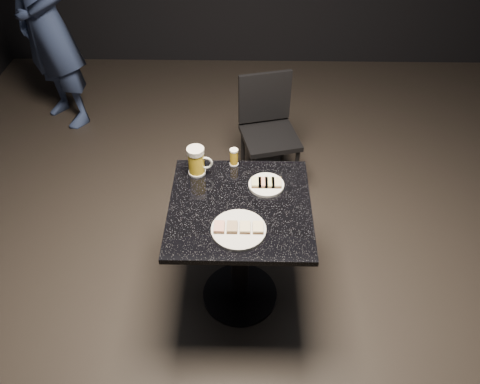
# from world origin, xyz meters

# --- Properties ---
(floor) EXTENTS (6.00, 6.00, 0.00)m
(floor) POSITION_xyz_m (0.00, 0.00, 0.00)
(floor) COLOR black
(floor) RESTS_ON ground
(plate_large) EXTENTS (0.26, 0.26, 0.01)m
(plate_large) POSITION_xyz_m (-0.00, -0.17, 0.76)
(plate_large) COLOR silver
(plate_large) RESTS_ON table
(plate_small) EXTENTS (0.18, 0.18, 0.01)m
(plate_small) POSITION_xyz_m (0.13, 0.14, 0.76)
(plate_small) COLOR white
(plate_small) RESTS_ON table
(patron) EXTENTS (0.77, 0.73, 1.76)m
(patron) POSITION_xyz_m (-1.55, 1.89, 0.88)
(patron) COLOR navy
(patron) RESTS_ON floor
(table) EXTENTS (0.70, 0.70, 0.75)m
(table) POSITION_xyz_m (0.00, 0.00, 0.51)
(table) COLOR black
(table) RESTS_ON floor
(beer_mug) EXTENTS (0.13, 0.09, 0.16)m
(beer_mug) POSITION_xyz_m (-0.23, 0.24, 0.83)
(beer_mug) COLOR silver
(beer_mug) RESTS_ON table
(beer_tumbler) EXTENTS (0.05, 0.05, 0.10)m
(beer_tumbler) POSITION_xyz_m (-0.04, 0.32, 0.80)
(beer_tumbler) COLOR silver
(beer_tumbler) RESTS_ON table
(chair) EXTENTS (0.44, 0.44, 0.85)m
(chair) POSITION_xyz_m (0.17, 1.04, 0.50)
(chair) COLOR black
(chair) RESTS_ON floor
(canapes_on_plate_large) EXTENTS (0.23, 0.07, 0.02)m
(canapes_on_plate_large) POSITION_xyz_m (-0.00, -0.17, 0.77)
(canapes_on_plate_large) COLOR #4C3521
(canapes_on_plate_large) RESTS_ON plate_large
(canapes_on_plate_small) EXTENTS (0.15, 0.07, 0.02)m
(canapes_on_plate_small) POSITION_xyz_m (0.13, 0.14, 0.77)
(canapes_on_plate_small) COLOR #4C3521
(canapes_on_plate_small) RESTS_ON plate_small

